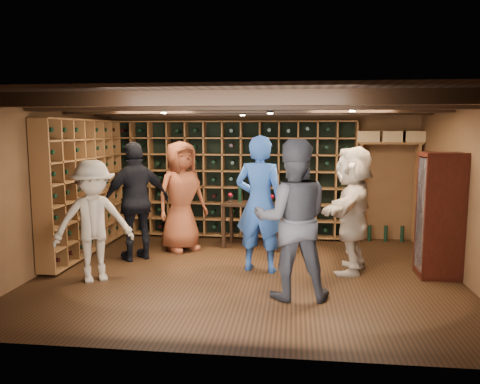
# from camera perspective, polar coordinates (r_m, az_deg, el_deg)

# --- Properties ---
(ground) EXTENTS (6.00, 6.00, 0.00)m
(ground) POSITION_cam_1_polar(r_m,az_deg,el_deg) (6.94, 0.86, -9.95)
(ground) COLOR black
(ground) RESTS_ON ground
(room_shell) EXTENTS (6.00, 6.00, 6.00)m
(room_shell) POSITION_cam_1_polar(r_m,az_deg,el_deg) (6.67, 0.95, 10.42)
(room_shell) COLOR brown
(room_shell) RESTS_ON ground
(wine_rack_back) EXTENTS (4.65, 0.30, 2.20)m
(wine_rack_back) POSITION_cam_1_polar(r_m,az_deg,el_deg) (9.04, -0.95, 1.60)
(wine_rack_back) COLOR brown
(wine_rack_back) RESTS_ON ground
(wine_rack_left) EXTENTS (0.30, 2.65, 2.20)m
(wine_rack_left) POSITION_cam_1_polar(r_m,az_deg,el_deg) (8.24, -18.49, 0.64)
(wine_rack_left) COLOR brown
(wine_rack_left) RESTS_ON ground
(crate_shelf) EXTENTS (1.20, 0.32, 2.07)m
(crate_shelf) POSITION_cam_1_polar(r_m,az_deg,el_deg) (9.09, 17.75, 3.92)
(crate_shelf) COLOR brown
(crate_shelf) RESTS_ON ground
(display_cabinet) EXTENTS (0.55, 0.50, 1.75)m
(display_cabinet) POSITION_cam_1_polar(r_m,az_deg,el_deg) (7.19, 23.14, -2.91)
(display_cabinet) COLOR #36100A
(display_cabinet) RESTS_ON ground
(man_blue_shirt) EXTENTS (0.82, 0.62, 2.02)m
(man_blue_shirt) POSITION_cam_1_polar(r_m,az_deg,el_deg) (6.88, 2.41, -1.47)
(man_blue_shirt) COLOR navy
(man_blue_shirt) RESTS_ON ground
(man_grey_suit) EXTENTS (1.03, 0.83, 1.98)m
(man_grey_suit) POSITION_cam_1_polar(r_m,az_deg,el_deg) (5.80, 6.39, -3.38)
(man_grey_suit) COLOR black
(man_grey_suit) RESTS_ON ground
(guest_red_floral) EXTENTS (1.08, 1.09, 1.90)m
(guest_red_floral) POSITION_cam_1_polar(r_m,az_deg,el_deg) (8.14, -7.16, -0.52)
(guest_red_floral) COLOR maroon
(guest_red_floral) RESTS_ON ground
(guest_woman_black) EXTENTS (1.15, 1.09, 1.91)m
(guest_woman_black) POSITION_cam_1_polar(r_m,az_deg,el_deg) (7.68, -12.51, -1.12)
(guest_woman_black) COLOR black
(guest_woman_black) RESTS_ON ground
(guest_khaki) EXTENTS (1.25, 1.11, 1.68)m
(guest_khaki) POSITION_cam_1_polar(r_m,az_deg,el_deg) (6.76, -17.45, -3.42)
(guest_khaki) COLOR #84735B
(guest_khaki) RESTS_ON ground
(guest_beige) EXTENTS (1.04, 1.81, 1.86)m
(guest_beige) POSITION_cam_1_polar(r_m,az_deg,el_deg) (7.05, 13.56, -2.10)
(guest_beige) COLOR #C0A98D
(guest_beige) RESTS_ON ground
(tasting_table) EXTENTS (1.14, 0.71, 1.08)m
(tasting_table) POSITION_cam_1_polar(r_m,az_deg,el_deg) (8.31, 1.64, -1.93)
(tasting_table) COLOR black
(tasting_table) RESTS_ON ground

